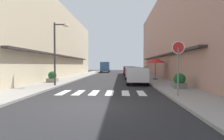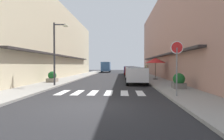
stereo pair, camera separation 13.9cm
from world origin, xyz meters
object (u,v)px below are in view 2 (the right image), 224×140
parked_car_far (131,70)px  round_street_sign (177,54)px  parked_car_near (137,74)px  planter_midblock (52,77)px  pedestrian_walking_far (146,70)px  planter_corner (179,81)px  pedestrian_walking_near (147,71)px  parked_car_distant (129,69)px  street_lamp (57,47)px  parked_car_mid (133,72)px  delivery_van (106,66)px  cafe_umbrella (155,61)px

parked_car_far → round_street_sign: bearing=-85.5°
parked_car_near → planter_midblock: bearing=177.3°
pedestrian_walking_far → planter_corner: bearing=51.4°
planter_corner → pedestrian_walking_near: 11.20m
parked_car_distant → planter_corner: bearing=-83.4°
round_street_sign → planter_corner: size_ratio=2.70×
parked_car_distant → round_street_sign: (1.49, -24.90, 1.33)m
parked_car_far → planter_midblock: (-7.71, -11.36, -0.35)m
parked_car_distant → street_lamp: size_ratio=0.89×
parked_car_far → parked_car_near: bearing=-90.0°
parked_car_mid → planter_corner: size_ratio=3.89×
parked_car_near → round_street_sign: 7.43m
parked_car_near → pedestrian_walking_near: 7.44m
parked_car_mid → parked_car_far: bearing=90.0°
parked_car_far → pedestrian_walking_near: pedestrian_walking_near is taller
delivery_van → street_lamp: bearing=-92.6°
parked_car_mid → parked_car_far: 5.84m
parked_car_mid → pedestrian_walking_near: pedestrian_walking_near is taller
cafe_umbrella → planter_midblock: (-10.11, -4.09, -1.62)m
parked_car_far → planter_midblock: size_ratio=4.21×
planter_midblock → parked_car_far: bearing=55.8°
parked_car_distant → pedestrian_walking_far: pedestrian_walking_far is taller
street_lamp → planter_corner: 9.37m
parked_car_mid → pedestrian_walking_near: (1.84, 1.32, 0.08)m
parked_car_near → parked_car_distant: size_ratio=0.99×
delivery_van → street_lamp: 29.68m
street_lamp → delivery_van: bearing=87.4°
parked_car_near → parked_car_far: (-0.00, 11.73, -0.00)m
street_lamp → parked_car_mid: bearing=52.3°
pedestrian_walking_near → pedestrian_walking_far: bearing=-41.1°
cafe_umbrella → planter_midblock: cafe_umbrella is taller
parked_car_mid → parked_car_far: (0.00, 5.84, 0.00)m
cafe_umbrella → round_street_sign: bearing=-94.5°
parked_car_near → planter_corner: size_ratio=4.12×
parked_car_distant → round_street_sign: 24.98m
cafe_umbrella → planter_corner: (0.13, -8.42, -1.58)m
planter_midblock → pedestrian_walking_far: pedestrian_walking_far is taller
parked_car_near → parked_car_far: bearing=90.0°
parked_car_distant → pedestrian_walking_far: 8.86m
planter_corner → planter_midblock: planter_corner is taller
parked_car_far → parked_car_distant: bearing=90.0°
street_lamp → cafe_umbrella: (8.74, 6.78, -0.94)m
parked_car_distant → planter_midblock: parked_car_distant is taller
pedestrian_walking_far → pedestrian_walking_near: bearing=45.0°
parked_car_mid → parked_car_far: same height
parked_car_far → street_lamp: size_ratio=0.86×
parked_car_mid → cafe_umbrella: 3.06m
pedestrian_walking_near → planter_corner: bearing=146.4°
parked_car_distant → pedestrian_walking_far: (1.98, -8.63, 0.11)m
round_street_sign → cafe_umbrella: bearing=85.5°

